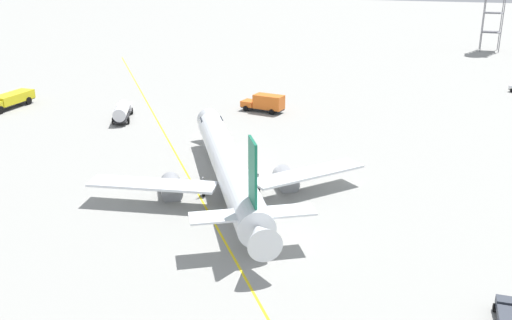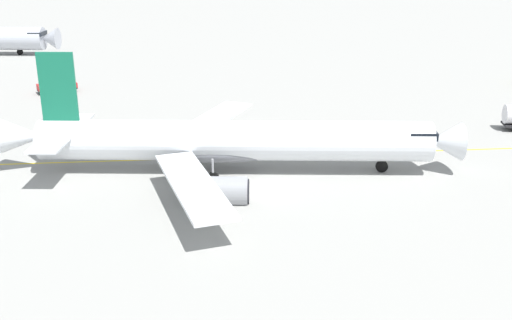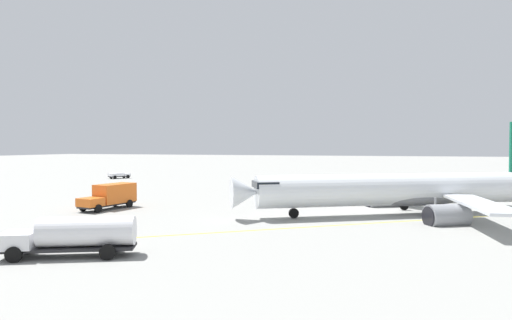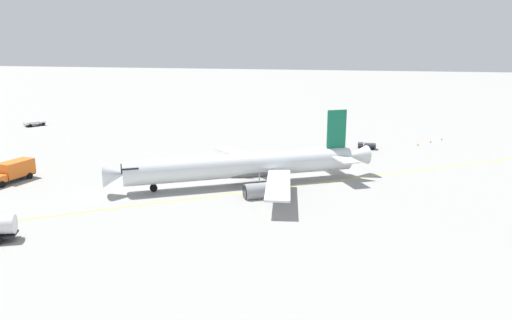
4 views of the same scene
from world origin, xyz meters
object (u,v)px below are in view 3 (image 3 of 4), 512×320
catering_truck_truck (111,196)px  pushback_tug_truck (119,175)px  airliner_main (409,191)px  fuel_tanker_truck (74,235)px

catering_truck_truck → pushback_tug_truck: (29.78, -44.69, -0.85)m
airliner_main → fuel_tanker_truck: size_ratio=4.04×
airliner_main → pushback_tug_truck: bearing=-58.9°
pushback_tug_truck → fuel_tanker_truck: bearing=-115.0°
airliner_main → pushback_tug_truck: (65.51, -38.38, -1.92)m
catering_truck_truck → airliner_main: bearing=110.5°
pushback_tug_truck → catering_truck_truck: bearing=-113.8°
fuel_tanker_truck → pushback_tug_truck: bearing=-81.3°
catering_truck_truck → pushback_tug_truck: bearing=-135.8°
airliner_main → fuel_tanker_truck: 36.30m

